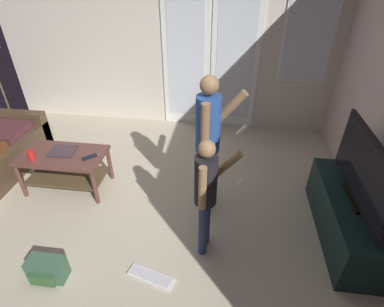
# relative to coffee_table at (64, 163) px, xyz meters

# --- Properties ---
(ground_plane) EXTENTS (5.41, 4.98, 0.02)m
(ground_plane) POSITION_rel_coffee_table_xyz_m (0.89, -0.46, -0.37)
(ground_plane) COLOR #BDB298
(wall_back_with_doors) EXTENTS (5.41, 0.09, 2.92)m
(wall_back_with_doors) POSITION_rel_coffee_table_xyz_m (1.00, 1.99, 1.05)
(wall_back_with_doors) COLOR beige
(wall_back_with_doors) RESTS_ON ground_plane
(coffee_table) EXTENTS (1.00, 0.55, 0.50)m
(coffee_table) POSITION_rel_coffee_table_xyz_m (0.00, 0.00, 0.00)
(coffee_table) COLOR brown
(coffee_table) RESTS_ON ground_plane
(tv_stand) EXTENTS (0.45, 1.38, 0.49)m
(tv_stand) POSITION_rel_coffee_table_xyz_m (3.20, -0.36, -0.12)
(tv_stand) COLOR black
(tv_stand) RESTS_ON ground_plane
(flat_screen_tv) EXTENTS (0.08, 1.24, 0.68)m
(flat_screen_tv) POSITION_rel_coffee_table_xyz_m (3.20, -0.35, 0.47)
(flat_screen_tv) COLOR black
(flat_screen_tv) RESTS_ON tv_stand
(person_adult) EXTENTS (0.52, 0.43, 1.57)m
(person_adult) POSITION_rel_coffee_table_xyz_m (1.75, -0.09, 0.58)
(person_adult) COLOR #2B2921
(person_adult) RESTS_ON ground_plane
(person_child) EXTENTS (0.43, 0.34, 1.26)m
(person_child) POSITION_rel_coffee_table_xyz_m (1.79, -0.71, 0.39)
(person_child) COLOR navy
(person_child) RESTS_ON ground_plane
(backpack) EXTENTS (0.33, 0.20, 0.23)m
(backpack) POSITION_rel_coffee_table_xyz_m (0.42, -1.25, -0.25)
(backpack) COLOR #3A5F47
(backpack) RESTS_ON ground_plane
(loose_keyboard) EXTENTS (0.46, 0.24, 0.02)m
(loose_keyboard) POSITION_rel_coffee_table_xyz_m (1.34, -1.13, -0.35)
(loose_keyboard) COLOR white
(loose_keyboard) RESTS_ON ground_plane
(laptop_closed) EXTENTS (0.32, 0.28, 0.02)m
(laptop_closed) POSITION_rel_coffee_table_xyz_m (-0.01, 0.05, 0.15)
(laptop_closed) COLOR #3A2D34
(laptop_closed) RESTS_ON coffee_table
(cup_near_edge) EXTENTS (0.07, 0.07, 0.12)m
(cup_near_edge) POSITION_rel_coffee_table_xyz_m (-0.28, -0.15, 0.20)
(cup_near_edge) COLOR red
(cup_near_edge) RESTS_ON coffee_table
(tv_remote_black) EXTENTS (0.16, 0.15, 0.02)m
(tv_remote_black) POSITION_rel_coffee_table_xyz_m (0.36, -0.03, 0.15)
(tv_remote_black) COLOR black
(tv_remote_black) RESTS_ON coffee_table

